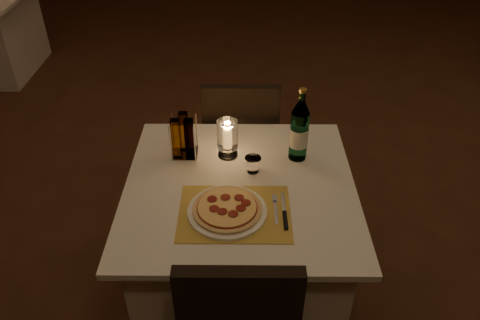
{
  "coord_description": "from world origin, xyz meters",
  "views": [
    {
      "loc": [
        -0.18,
        -2.16,
        2.03
      ],
      "look_at": [
        -0.19,
        -0.57,
        0.86
      ],
      "focal_mm": 35.0,
      "sensor_mm": 36.0,
      "label": 1
    }
  ],
  "objects_px": {
    "pizza": "(227,208)",
    "tumbler": "(253,164)",
    "water_bottle": "(299,131)",
    "main_table": "(240,244)",
    "plate": "(227,211)",
    "hurricane_candle": "(227,136)",
    "chair_far": "(241,133)"
  },
  "relations": [
    {
      "from": "chair_far",
      "to": "plate",
      "type": "relative_size",
      "value": 2.81
    },
    {
      "from": "pizza",
      "to": "hurricane_candle",
      "type": "bearing_deg",
      "value": 91.36
    },
    {
      "from": "plate",
      "to": "water_bottle",
      "type": "relative_size",
      "value": 0.9
    },
    {
      "from": "tumbler",
      "to": "hurricane_candle",
      "type": "bearing_deg",
      "value": 133.63
    },
    {
      "from": "main_table",
      "to": "chair_far",
      "type": "height_order",
      "value": "chair_far"
    },
    {
      "from": "pizza",
      "to": "hurricane_candle",
      "type": "distance_m",
      "value": 0.41
    },
    {
      "from": "main_table",
      "to": "plate",
      "type": "height_order",
      "value": "plate"
    },
    {
      "from": "chair_far",
      "to": "tumbler",
      "type": "bearing_deg",
      "value": -84.72
    },
    {
      "from": "pizza",
      "to": "water_bottle",
      "type": "height_order",
      "value": "water_bottle"
    },
    {
      "from": "main_table",
      "to": "chair_far",
      "type": "distance_m",
      "value": 0.74
    },
    {
      "from": "hurricane_candle",
      "to": "pizza",
      "type": "bearing_deg",
      "value": -88.64
    },
    {
      "from": "plate",
      "to": "pizza",
      "type": "distance_m",
      "value": 0.02
    },
    {
      "from": "chair_far",
      "to": "plate",
      "type": "height_order",
      "value": "chair_far"
    },
    {
      "from": "chair_far",
      "to": "pizza",
      "type": "distance_m",
      "value": 0.92
    },
    {
      "from": "main_table",
      "to": "hurricane_candle",
      "type": "bearing_deg",
      "value": 104.96
    },
    {
      "from": "water_bottle",
      "to": "chair_far",
      "type": "bearing_deg",
      "value": 117.83
    },
    {
      "from": "water_bottle",
      "to": "pizza",
      "type": "bearing_deg",
      "value": -129.15
    },
    {
      "from": "plate",
      "to": "pizza",
      "type": "xyz_separation_m",
      "value": [
        0.0,
        0.0,
        0.02
      ]
    },
    {
      "from": "main_table",
      "to": "plate",
      "type": "distance_m",
      "value": 0.42
    },
    {
      "from": "pizza",
      "to": "tumbler",
      "type": "xyz_separation_m",
      "value": [
        0.11,
        0.28,
        0.01
      ]
    },
    {
      "from": "chair_far",
      "to": "pizza",
      "type": "height_order",
      "value": "chair_far"
    },
    {
      "from": "tumbler",
      "to": "pizza",
      "type": "bearing_deg",
      "value": -110.83
    },
    {
      "from": "water_bottle",
      "to": "hurricane_candle",
      "type": "distance_m",
      "value": 0.33
    },
    {
      "from": "water_bottle",
      "to": "tumbler",
      "type": "bearing_deg",
      "value": -152.6
    },
    {
      "from": "chair_far",
      "to": "hurricane_candle",
      "type": "bearing_deg",
      "value": -96.87
    },
    {
      "from": "main_table",
      "to": "chair_far",
      "type": "relative_size",
      "value": 1.11
    },
    {
      "from": "plate",
      "to": "water_bottle",
      "type": "height_order",
      "value": "water_bottle"
    },
    {
      "from": "pizza",
      "to": "tumbler",
      "type": "distance_m",
      "value": 0.3
    },
    {
      "from": "hurricane_candle",
      "to": "water_bottle",
      "type": "bearing_deg",
      "value": -2.26
    },
    {
      "from": "tumbler",
      "to": "hurricane_candle",
      "type": "relative_size",
      "value": 0.4
    },
    {
      "from": "chair_far",
      "to": "main_table",
      "type": "bearing_deg",
      "value": -90.0
    },
    {
      "from": "plate",
      "to": "chair_far",
      "type": "bearing_deg",
      "value": 86.8
    }
  ]
}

